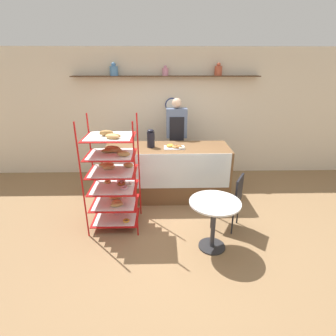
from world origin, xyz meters
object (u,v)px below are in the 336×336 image
Objects in this scene: person_worker at (176,138)px; donut_tray_counter at (175,147)px; cafe_chair at (232,197)px; pastry_rack at (114,176)px; cafe_table at (214,214)px; coffee_carafe at (151,138)px.

person_worker is 0.73m from donut_tray_counter.
cafe_chair is at bearing -66.53° from person_worker.
pastry_rack reaches higher than cafe_table.
coffee_carafe is at bearing -126.86° from person_worker.
donut_tray_counter is (-0.82, 1.01, 0.47)m from cafe_chair.
pastry_rack is at bearing -64.86° from cafe_chair.
cafe_table is (0.39, -2.20, -0.43)m from person_worker.
cafe_table is 1.88m from coffee_carafe.
donut_tray_counter reaches higher than cafe_chair.
pastry_rack is 1.80m from cafe_chair.
cafe_table is at bearing -8.19° from cafe_chair.
coffee_carafe is (-0.88, 1.54, 0.60)m from cafe_table.
pastry_rack reaches higher than cafe_chair.
coffee_carafe is at bearing 61.04° from pastry_rack.
pastry_rack is 1.12m from coffee_carafe.
cafe_chair is at bearing -3.97° from pastry_rack.
person_worker is (1.02, 1.60, 0.13)m from pastry_rack.
pastry_rack reaches higher than coffee_carafe.
person_worker is at bearing 84.83° from donut_tray_counter.
donut_tray_counter is at bearing 42.87° from pastry_rack.
person_worker reaches higher than coffee_carafe.
person_worker is at bearing 57.63° from pastry_rack.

